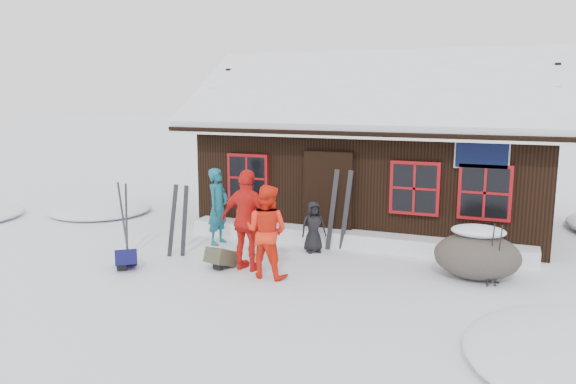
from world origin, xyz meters
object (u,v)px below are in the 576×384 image
object	(u,v)px
skier_orange_right	(248,220)
backpack_olive	(221,261)
backpack_blue	(126,261)
boulder	(477,254)
ski_poles	(495,257)
skier_crouched	(314,227)
ski_pair_left	(179,222)
skier_teal	(218,206)
skier_orange_left	(267,231)

from	to	relation	value
skier_orange_right	backpack_olive	world-z (taller)	skier_orange_right
skier_orange_right	backpack_blue	size ratio (longest dim) A/B	3.61
boulder	ski_poles	bearing A→B (deg)	-49.16
skier_crouched	boulder	world-z (taller)	skier_crouched
skier_crouched	ski_pair_left	bearing A→B (deg)	174.22
skier_orange_right	ski_poles	distance (m)	4.45
skier_teal	ski_pair_left	world-z (taller)	skier_teal
ski_pair_left	ski_poles	xyz separation A→B (m)	(6.08, 0.46, -0.19)
skier_crouched	boulder	size ratio (longest dim) A/B	0.71
ski_pair_left	ski_poles	distance (m)	6.10
skier_crouched	ski_pair_left	distance (m)	2.80
skier_orange_right	ski_poles	world-z (taller)	skier_orange_right
ski_poles	skier_teal	bearing A→B (deg)	173.02
backpack_blue	skier_orange_left	bearing A→B (deg)	-26.07
ski_pair_left	backpack_blue	distance (m)	1.33
backpack_olive	skier_crouched	bearing A→B (deg)	67.01
backpack_olive	skier_orange_left	bearing A→B (deg)	6.05
skier_orange_left	skier_crouched	world-z (taller)	skier_orange_left
skier_orange_left	backpack_olive	size ratio (longest dim) A/B	3.17
skier_orange_left	ski_pair_left	size ratio (longest dim) A/B	1.10
boulder	ski_poles	size ratio (longest dim) A/B	1.32
skier_teal	skier_crouched	bearing A→B (deg)	-82.61
ski_pair_left	backpack_olive	bearing A→B (deg)	-28.63
ski_pair_left	ski_poles	size ratio (longest dim) A/B	1.34
boulder	backpack_blue	world-z (taller)	boulder
skier_orange_right	ski_pair_left	bearing A→B (deg)	-3.19
skier_orange_right	ski_pair_left	xyz separation A→B (m)	(-1.71, 0.27, -0.24)
skier_crouched	ski_poles	distance (m)	3.73
boulder	backpack_blue	size ratio (longest dim) A/B	2.86
skier_orange_left	boulder	world-z (taller)	skier_orange_left
skier_orange_left	backpack_blue	bearing A→B (deg)	16.37
skier_crouched	ski_pair_left	world-z (taller)	ski_pair_left
skier_orange_left	ski_poles	world-z (taller)	skier_orange_left
boulder	ski_pair_left	world-z (taller)	ski_pair_left
skier_orange_right	boulder	distance (m)	4.24
ski_pair_left	ski_poles	world-z (taller)	ski_pair_left
ski_pair_left	backpack_blue	size ratio (longest dim) A/B	2.91
ski_pair_left	backpack_blue	xyz separation A→B (m)	(-0.49, -1.09, -0.58)
boulder	backpack_olive	distance (m)	4.75
skier_teal	skier_orange_right	xyz separation A→B (m)	(1.44, -1.44, 0.11)
backpack_olive	boulder	bearing A→B (deg)	28.18
skier_teal	backpack_olive	size ratio (longest dim) A/B	3.16
skier_teal	skier_orange_left	world-z (taller)	skier_orange_left
skier_crouched	backpack_olive	xyz separation A→B (m)	(-1.28, -1.71, -0.40)
skier_crouched	backpack_olive	bearing A→B (deg)	-161.17
skier_orange_left	ski_pair_left	bearing A→B (deg)	-8.87
ski_poles	backpack_olive	xyz separation A→B (m)	(-4.90, -0.83, -0.39)
skier_orange_left	skier_orange_right	bearing A→B (deg)	-21.50
skier_crouched	backpack_blue	size ratio (longest dim) A/B	2.04
skier_orange_left	ski_poles	bearing A→B (deg)	-161.96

